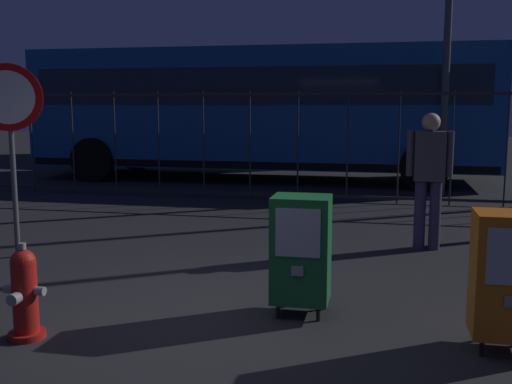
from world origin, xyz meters
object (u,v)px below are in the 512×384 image
object	(u,v)px
fire_hydrant	(25,294)
newspaper_box_secondary	(301,249)
stop_sign	(10,120)
pedestrian	(429,173)
bus_far	(207,106)
bus_near	(261,107)
newspaper_box_primary	(507,275)

from	to	relation	value
fire_hydrant	newspaper_box_secondary	size ratio (longest dim) A/B	0.73
stop_sign	pedestrian	bearing A→B (deg)	16.72
pedestrian	bus_far	xyz separation A→B (m)	(-6.15, 11.26, 0.76)
newspaper_box_secondary	pedestrian	size ratio (longest dim) A/B	0.61
pedestrian	bus_near	size ratio (longest dim) A/B	0.16
newspaper_box_primary	bus_near	world-z (taller)	bus_near
stop_sign	pedestrian	distance (m)	4.96
fire_hydrant	pedestrian	bearing A→B (deg)	48.65
stop_sign	pedestrian	xyz separation A→B (m)	(4.71, 1.41, -0.65)
fire_hydrant	stop_sign	xyz separation A→B (m)	(-1.53, 2.20, 1.25)
fire_hydrant	bus_near	distance (m)	10.13
newspaper_box_secondary	bus_near	distance (m)	9.40
fire_hydrant	pedestrian	xyz separation A→B (m)	(3.18, 3.62, 0.60)
pedestrian	bus_far	distance (m)	12.85
newspaper_box_secondary	pedestrian	bearing A→B (deg)	65.58
pedestrian	stop_sign	bearing A→B (deg)	-163.28
pedestrian	bus_near	bearing A→B (deg)	117.90
fire_hydrant	bus_far	world-z (taller)	bus_far
pedestrian	bus_near	world-z (taller)	bus_near
fire_hydrant	pedestrian	distance (m)	4.86
newspaper_box_primary	newspaper_box_secondary	size ratio (longest dim) A/B	1.00
newspaper_box_primary	bus_near	bearing A→B (deg)	111.46
stop_sign	newspaper_box_primary	bearing A→B (deg)	-18.54
fire_hydrant	newspaper_box_secondary	bearing A→B (deg)	26.03
fire_hydrant	pedestrian	size ratio (longest dim) A/B	0.45
newspaper_box_primary	newspaper_box_secondary	distance (m)	1.62
newspaper_box_primary	newspaper_box_secondary	xyz separation A→B (m)	(-1.55, 0.46, 0.00)
bus_far	newspaper_box_primary	bearing A→B (deg)	-62.16
bus_far	pedestrian	bearing A→B (deg)	-57.85
newspaper_box_primary	fire_hydrant	bearing A→B (deg)	-171.82
pedestrian	bus_near	distance (m)	7.30
fire_hydrant	bus_far	distance (m)	15.23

